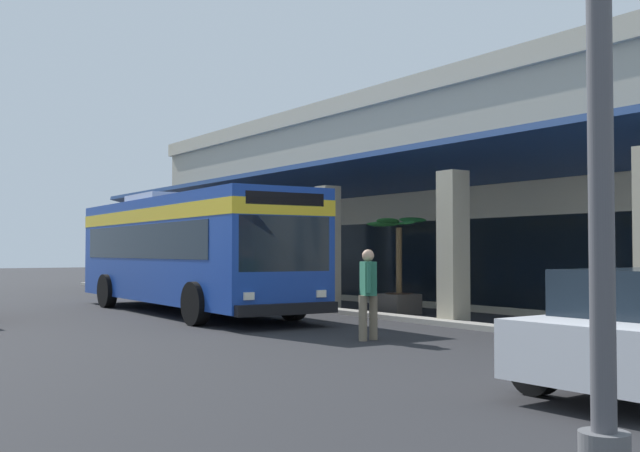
% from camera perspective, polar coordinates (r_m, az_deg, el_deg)
% --- Properties ---
extents(ground, '(120.00, 120.00, 0.00)m').
position_cam_1_polar(ground, '(28.69, 3.42, -5.28)').
color(ground, '#262628').
extents(curb_strip, '(36.67, 0.50, 0.12)m').
position_cam_1_polar(curb_strip, '(23.98, -3.78, -5.79)').
color(curb_strip, '#9E998E').
rests_on(curb_strip, ground).
extents(plaza_building, '(30.86, 16.03, 7.09)m').
position_cam_1_polar(plaza_building, '(30.07, 12.21, 1.68)').
color(plaza_building, '#B2A88E').
rests_on(plaza_building, ground).
extents(transit_bus, '(11.30, 3.10, 3.34)m').
position_cam_1_polar(transit_bus, '(21.46, -9.96, -1.43)').
color(transit_bus, '#193D9E').
rests_on(transit_bus, ground).
extents(pedestrian, '(0.59, 0.45, 1.72)m').
position_cam_1_polar(pedestrian, '(14.54, 3.61, -4.70)').
color(pedestrian, '#726651').
rests_on(pedestrian, ground).
extents(potted_palm, '(1.46, 1.68, 2.64)m').
position_cam_1_polar(potted_palm, '(20.80, 5.90, -4.75)').
color(potted_palm, '#4C4742').
rests_on(potted_palm, ground).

